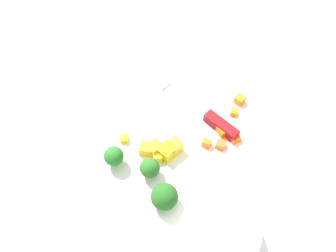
% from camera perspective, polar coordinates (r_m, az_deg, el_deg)
% --- Properties ---
extents(ground_plane, '(4.00, 4.00, 0.00)m').
position_cam_1_polar(ground_plane, '(0.66, 0.00, -1.04)').
color(ground_plane, gray).
extents(cutting_board, '(0.54, 0.34, 0.01)m').
position_cam_1_polar(cutting_board, '(0.66, 0.00, -0.76)').
color(cutting_board, white).
rests_on(cutting_board, ground_plane).
extents(prep_bowl, '(0.11, 0.11, 0.03)m').
position_cam_1_polar(prep_bowl, '(0.57, 7.02, -14.65)').
color(prep_bowl, white).
rests_on(prep_bowl, cutting_board).
extents(chef_knife, '(0.29, 0.18, 0.02)m').
position_cam_1_polar(chef_knife, '(0.68, 1.74, 4.17)').
color(chef_knife, silver).
rests_on(chef_knife, cutting_board).
extents(carrot_dice_0, '(0.02, 0.02, 0.01)m').
position_cam_1_polar(carrot_dice_0, '(0.64, 7.26, -2.56)').
color(carrot_dice_0, orange).
rests_on(carrot_dice_0, cutting_board).
extents(carrot_dice_1, '(0.02, 0.02, 0.01)m').
position_cam_1_polar(carrot_dice_1, '(0.65, 7.48, -0.69)').
color(carrot_dice_1, orange).
rests_on(carrot_dice_1, cutting_board).
extents(carrot_dice_2, '(0.02, 0.02, 0.01)m').
position_cam_1_polar(carrot_dice_2, '(0.69, 9.85, 3.62)').
color(carrot_dice_2, orange).
rests_on(carrot_dice_2, cutting_board).
extents(carrot_dice_3, '(0.02, 0.02, 0.01)m').
position_cam_1_polar(carrot_dice_3, '(0.63, 5.34, -2.34)').
color(carrot_dice_3, orange).
rests_on(carrot_dice_3, cutting_board).
extents(carrot_dice_4, '(0.01, 0.01, 0.01)m').
position_cam_1_polar(carrot_dice_4, '(0.65, 8.46, -0.99)').
color(carrot_dice_4, orange).
rests_on(carrot_dice_4, cutting_board).
extents(carrot_dice_5, '(0.02, 0.01, 0.01)m').
position_cam_1_polar(carrot_dice_5, '(0.67, 9.04, 1.94)').
color(carrot_dice_5, orange).
rests_on(carrot_dice_5, cutting_board).
extents(carrot_dice_6, '(0.01, 0.02, 0.01)m').
position_cam_1_polar(carrot_dice_6, '(0.64, 9.26, -1.74)').
color(carrot_dice_6, orange).
rests_on(carrot_dice_6, cutting_board).
extents(pepper_dice_0, '(0.02, 0.02, 0.01)m').
position_cam_1_polar(pepper_dice_0, '(0.62, -1.45, -4.21)').
color(pepper_dice_0, yellow).
rests_on(pepper_dice_0, cutting_board).
extents(pepper_dice_1, '(0.03, 0.03, 0.02)m').
position_cam_1_polar(pepper_dice_1, '(0.62, 0.71, -2.81)').
color(pepper_dice_1, yellow).
rests_on(pepper_dice_1, cutting_board).
extents(pepper_dice_2, '(0.03, 0.03, 0.02)m').
position_cam_1_polar(pepper_dice_2, '(0.62, -3.03, -3.10)').
color(pepper_dice_2, yellow).
rests_on(pepper_dice_2, cutting_board).
extents(pepper_dice_3, '(0.02, 0.01, 0.01)m').
position_cam_1_polar(pepper_dice_3, '(0.64, -6.03, -1.79)').
color(pepper_dice_3, yellow).
rests_on(pepper_dice_3, cutting_board).
extents(pepper_dice_4, '(0.03, 0.03, 0.02)m').
position_cam_1_polar(pepper_dice_4, '(0.62, -0.18, -3.51)').
color(pepper_dice_4, yellow).
rests_on(pepper_dice_4, cutting_board).
extents(pepper_dice_5, '(0.03, 0.03, 0.02)m').
position_cam_1_polar(pepper_dice_5, '(0.62, -1.83, -3.03)').
color(pepper_dice_5, yellow).
rests_on(pepper_dice_5, cutting_board).
extents(broccoli_floret_0, '(0.04, 0.04, 0.04)m').
position_cam_1_polar(broccoli_floret_0, '(0.58, -0.50, -9.72)').
color(broccoli_floret_0, '#92B263').
rests_on(broccoli_floret_0, cutting_board).
extents(broccoli_floret_1, '(0.03, 0.03, 0.04)m').
position_cam_1_polar(broccoli_floret_1, '(0.61, -7.48, -4.16)').
color(broccoli_floret_1, '#8EB05B').
rests_on(broccoli_floret_1, cutting_board).
extents(broccoli_floret_2, '(0.03, 0.03, 0.03)m').
position_cam_1_polar(broccoli_floret_2, '(0.60, -2.53, -5.79)').
color(broccoli_floret_2, '#98B168').
rests_on(broccoli_floret_2, cutting_board).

